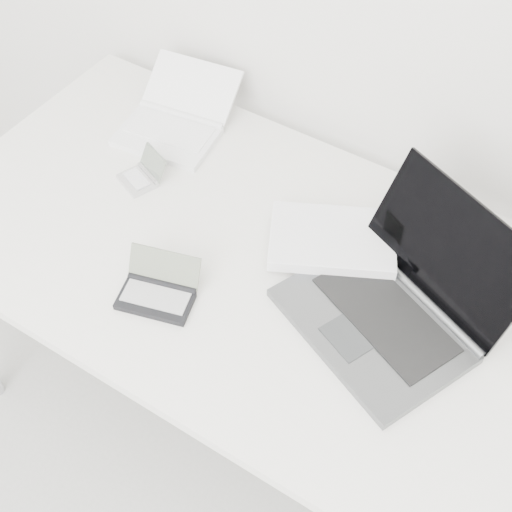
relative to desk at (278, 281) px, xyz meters
The scene contains 5 objects.
desk is the anchor object (origin of this frame).
laptop_large 0.22m from the desk, 13.49° to the left, with size 0.58×0.47×0.23m.
netbook_open_white 0.52m from the desk, 151.82° to the left, with size 0.28×0.32×0.10m.
pda_silver 0.41m from the desk, behind, with size 0.11×0.12×0.07m.
palmtop_charcoal 0.27m from the desk, 130.45° to the right, with size 0.18×0.16×0.08m.
Camera 1 is at (0.47, 0.73, 1.91)m, focal length 50.00 mm.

